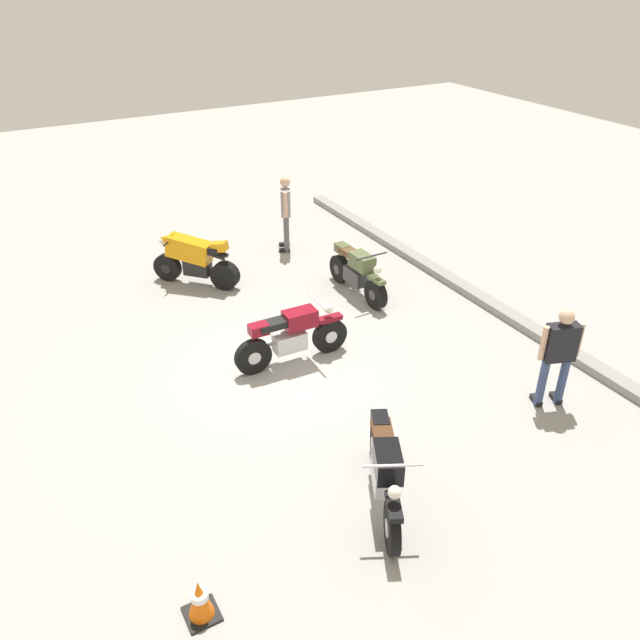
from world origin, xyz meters
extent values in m
plane|color=#9E9E99|center=(0.00, 0.00, 0.00)|extent=(40.00, 40.00, 0.00)
cube|color=gray|center=(0.00, 4.60, 0.07)|extent=(14.00, 0.30, 0.15)
cylinder|color=black|center=(-1.00, 2.58, 0.30)|extent=(0.60, 0.17, 0.60)
cylinder|color=black|center=(-2.35, 2.56, 0.30)|extent=(0.60, 0.17, 0.60)
cylinder|color=#333333|center=(-1.00, 2.58, 0.30)|extent=(0.21, 0.18, 0.21)
cylinder|color=#333333|center=(-2.35, 2.56, 0.30)|extent=(0.21, 0.18, 0.21)
cube|color=#333333|center=(-1.72, 2.57, 0.40)|extent=(0.56, 0.29, 0.32)
cube|color=#515B38|center=(-1.52, 2.57, 0.80)|extent=(0.57, 0.33, 0.30)
cube|color=#515B38|center=(-1.00, 2.58, 0.63)|extent=(0.44, 0.17, 0.08)
cube|color=brown|center=(-1.97, 2.56, 0.82)|extent=(0.60, 0.27, 0.12)
cube|color=#515B38|center=(-2.27, 2.56, 0.80)|extent=(0.32, 0.23, 0.18)
cylinder|color=#333333|center=(-2.12, 2.73, 0.35)|extent=(0.56, 0.12, 0.16)
cylinder|color=#333333|center=(-1.19, 2.58, 1.05)|extent=(0.05, 0.70, 0.04)
sphere|color=silver|center=(-0.97, 2.58, 0.85)|extent=(0.16, 0.16, 0.16)
cylinder|color=black|center=(4.01, -0.50, 0.32)|extent=(0.63, 0.39, 0.64)
cylinder|color=black|center=(2.71, 0.15, 0.32)|extent=(0.63, 0.39, 0.64)
cylinder|color=silver|center=(4.01, -0.50, 0.32)|extent=(0.26, 0.23, 0.22)
cylinder|color=silver|center=(2.71, 0.15, 0.32)|extent=(0.26, 0.23, 0.22)
cube|color=silver|center=(3.31, -0.15, 0.42)|extent=(0.63, 0.50, 0.32)
cube|color=black|center=(3.49, -0.24, 0.82)|extent=(0.64, 0.54, 0.30)
cube|color=black|center=(4.01, -0.50, 0.67)|extent=(0.47, 0.34, 0.08)
cube|color=#4C2D19|center=(3.09, -0.04, 0.84)|extent=(0.65, 0.50, 0.12)
cube|color=black|center=(2.82, 0.09, 0.82)|extent=(0.38, 0.34, 0.18)
cylinder|color=silver|center=(3.03, 0.18, 0.37)|extent=(0.55, 0.35, 0.16)
cylinder|color=silver|center=(3.79, -0.39, 1.07)|extent=(0.35, 0.64, 0.04)
sphere|color=silver|center=(3.98, -0.49, 0.87)|extent=(0.16, 0.16, 0.16)
cylinder|color=black|center=(-4.21, -0.64, 0.30)|extent=(0.55, 0.53, 0.60)
cylinder|color=black|center=(-3.23, 0.29, 0.30)|extent=(0.59, 0.58, 0.60)
cylinder|color=black|center=(-4.21, -0.64, 0.30)|extent=(0.28, 0.28, 0.21)
cylinder|color=black|center=(-3.23, 0.29, 0.30)|extent=(0.28, 0.28, 0.21)
cube|color=black|center=(-3.68, -0.14, 0.40)|extent=(0.60, 0.59, 0.32)
cube|color=orange|center=(-3.79, -0.25, 0.80)|extent=(0.96, 0.94, 0.57)
cone|color=orange|center=(-4.17, -0.61, 0.95)|extent=(0.49, 0.49, 0.39)
cube|color=black|center=(-3.50, 0.03, 0.87)|extent=(0.61, 0.60, 0.12)
cube|color=orange|center=(-3.28, 0.23, 0.95)|extent=(0.40, 0.40, 0.23)
cylinder|color=black|center=(-3.38, 0.26, 0.77)|extent=(0.35, 0.34, 0.17)
cylinder|color=black|center=(-3.27, 0.14, 0.77)|extent=(0.35, 0.34, 0.17)
cylinder|color=black|center=(-4.07, -0.51, 0.97)|extent=(0.51, 0.53, 0.04)
sphere|color=silver|center=(-4.23, -0.66, 0.90)|extent=(0.16, 0.16, 0.16)
cylinder|color=black|center=(-0.07, 1.00, 0.32)|extent=(0.14, 0.64, 0.64)
cylinder|color=black|center=(-0.11, -0.45, 0.32)|extent=(0.14, 0.64, 0.64)
cylinder|color=silver|center=(-0.07, 1.00, 0.32)|extent=(0.15, 0.23, 0.22)
cylinder|color=silver|center=(-0.11, -0.45, 0.32)|extent=(0.15, 0.23, 0.22)
cube|color=silver|center=(-0.09, 0.22, 0.42)|extent=(0.30, 0.57, 0.32)
cube|color=maroon|center=(-0.09, 0.42, 0.82)|extent=(0.34, 0.57, 0.30)
cube|color=maroon|center=(-0.07, 1.00, 0.67)|extent=(0.17, 0.44, 0.08)
cube|color=black|center=(-0.10, -0.03, 0.84)|extent=(0.28, 0.61, 0.12)
cube|color=maroon|center=(-0.11, -0.33, 0.82)|extent=(0.23, 0.33, 0.18)
cylinder|color=silver|center=(-0.27, -0.17, 0.37)|extent=(0.12, 0.56, 0.16)
cylinder|color=silver|center=(-0.08, 0.75, 1.07)|extent=(0.70, 0.06, 0.04)
sphere|color=silver|center=(-0.07, 0.97, 0.87)|extent=(0.16, 0.16, 0.16)
cylinder|color=#384772|center=(2.98, 3.40, 0.42)|extent=(0.17, 0.17, 0.84)
cube|color=black|center=(2.92, 3.42, 0.04)|extent=(0.28, 0.18, 0.08)
cylinder|color=#384772|center=(2.86, 3.08, 0.42)|extent=(0.17, 0.17, 0.84)
cube|color=black|center=(2.81, 3.10, 0.04)|extent=(0.28, 0.18, 0.08)
cube|color=black|center=(2.92, 3.24, 1.14)|extent=(0.37, 0.52, 0.60)
cylinder|color=#D8AD8C|center=(3.02, 3.50, 1.16)|extent=(0.12, 0.12, 0.56)
cylinder|color=#D8AD8C|center=(2.83, 2.97, 1.16)|extent=(0.12, 0.12, 0.56)
sphere|color=#D8AD8C|center=(2.92, 3.24, 1.58)|extent=(0.23, 0.23, 0.23)
cylinder|color=#59595B|center=(-4.60, 2.41, 0.44)|extent=(0.17, 0.17, 0.88)
cube|color=black|center=(-4.63, 2.35, 0.04)|extent=(0.20, 0.28, 0.08)
cylinder|color=#59595B|center=(-4.29, 2.25, 0.44)|extent=(0.17, 0.17, 0.88)
cube|color=black|center=(-4.31, 2.20, 0.04)|extent=(0.20, 0.28, 0.08)
cube|color=#99999E|center=(-4.44, 2.33, 1.19)|extent=(0.54, 0.41, 0.62)
cylinder|color=#D8AD8C|center=(-4.71, 2.46, 1.21)|extent=(0.12, 0.12, 0.58)
cylinder|color=#D8AD8C|center=(-4.18, 2.20, 1.21)|extent=(0.12, 0.12, 0.58)
sphere|color=#D8AD8C|center=(-4.44, 2.33, 1.65)|extent=(0.24, 0.24, 0.24)
cube|color=black|center=(3.76, -2.79, 0.01)|extent=(0.36, 0.36, 0.03)
cone|color=orange|center=(3.76, -2.79, 0.28)|extent=(0.28, 0.28, 0.50)
cylinder|color=white|center=(3.76, -2.79, 0.32)|extent=(0.19, 0.19, 0.08)
camera|label=1|loc=(8.09, -3.75, 6.17)|focal=35.43mm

